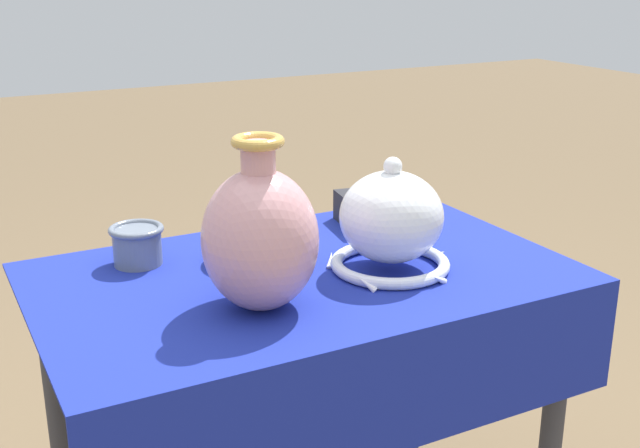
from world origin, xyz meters
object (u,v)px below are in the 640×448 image
at_px(vase_dome_bell, 391,224).
at_px(cup_wide_slate, 137,243).
at_px(bowl_shallow_charcoal, 254,243).
at_px(mosaic_tile_box, 377,209).
at_px(vase_tall_bulbous, 260,237).

xyz_separation_m(vase_dome_bell, cup_wide_slate, (-0.40, 0.24, -0.05)).
height_order(cup_wide_slate, bowl_shallow_charcoal, cup_wide_slate).
height_order(mosaic_tile_box, bowl_shallow_charcoal, bowl_shallow_charcoal).
bearing_deg(mosaic_tile_box, bowl_shallow_charcoal, -156.46).
bearing_deg(cup_wide_slate, vase_dome_bell, -30.93).
height_order(vase_dome_bell, cup_wide_slate, vase_dome_bell).
distance_m(mosaic_tile_box, cup_wide_slate, 0.52).
height_order(vase_tall_bulbous, bowl_shallow_charcoal, vase_tall_bulbous).
bearing_deg(vase_dome_bell, bowl_shallow_charcoal, 142.71).
height_order(mosaic_tile_box, cup_wide_slate, cup_wide_slate).
bearing_deg(cup_wide_slate, bowl_shallow_charcoal, -23.41).
relative_size(vase_dome_bell, cup_wide_slate, 2.29).
distance_m(vase_dome_bell, cup_wide_slate, 0.47).
height_order(vase_tall_bulbous, vase_dome_bell, vase_tall_bulbous).
height_order(vase_dome_bell, bowl_shallow_charcoal, vase_dome_bell).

